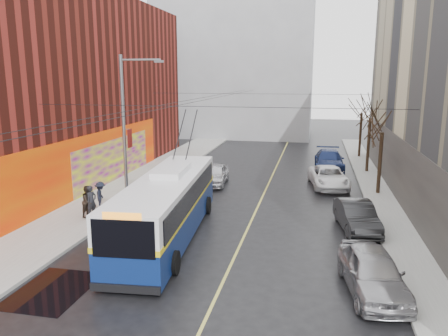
{
  "coord_description": "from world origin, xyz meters",
  "views": [
    {
      "loc": [
        4.76,
        -13.79,
        7.75
      ],
      "look_at": [
        -0.26,
        9.96,
        2.67
      ],
      "focal_mm": 35.0,
      "sensor_mm": 36.0,
      "label": 1
    }
  ],
  "objects_px": {
    "tree_mid": "(371,109)",
    "trolleybus": "(167,206)",
    "parked_car_c": "(329,177)",
    "pedestrian_a": "(92,201)",
    "parked_car_d": "(329,160)",
    "parked_car_b": "(357,216)",
    "pedestrian_b": "(88,201)",
    "pedestrian_c": "(101,196)",
    "parked_car_a": "(373,272)",
    "following_car": "(215,174)",
    "tree_near": "(383,121)",
    "tree_far": "(362,105)",
    "streetlight_pole": "(126,127)"
  },
  "relations": [
    {
      "from": "tree_mid",
      "to": "parked_car_b",
      "type": "xyz_separation_m",
      "value": [
        -2.0,
        -14.44,
        -4.51
      ]
    },
    {
      "from": "parked_car_b",
      "to": "parked_car_d",
      "type": "height_order",
      "value": "parked_car_d"
    },
    {
      "from": "tree_mid",
      "to": "parked_car_d",
      "type": "bearing_deg",
      "value": 170.5
    },
    {
      "from": "streetlight_pole",
      "to": "parked_car_c",
      "type": "xyz_separation_m",
      "value": [
        11.94,
        7.5,
        -4.12
      ]
    },
    {
      "from": "pedestrian_a",
      "to": "following_car",
      "type": "bearing_deg",
      "value": -9.85
    },
    {
      "from": "parked_car_c",
      "to": "parked_car_d",
      "type": "height_order",
      "value": "parked_car_d"
    },
    {
      "from": "following_car",
      "to": "tree_mid",
      "type": "bearing_deg",
      "value": 26.03
    },
    {
      "from": "tree_near",
      "to": "pedestrian_c",
      "type": "distance_m",
      "value": 18.34
    },
    {
      "from": "streetlight_pole",
      "to": "pedestrian_b",
      "type": "relative_size",
      "value": 5.11
    },
    {
      "from": "trolleybus",
      "to": "pedestrian_c",
      "type": "height_order",
      "value": "trolleybus"
    },
    {
      "from": "pedestrian_a",
      "to": "pedestrian_c",
      "type": "height_order",
      "value": "pedestrian_a"
    },
    {
      "from": "pedestrian_a",
      "to": "pedestrian_b",
      "type": "height_order",
      "value": "pedestrian_a"
    },
    {
      "from": "following_car",
      "to": "pedestrian_b",
      "type": "distance_m",
      "value": 10.56
    },
    {
      "from": "parked_car_d",
      "to": "pedestrian_a",
      "type": "distance_m",
      "value": 20.87
    },
    {
      "from": "tree_near",
      "to": "tree_far",
      "type": "xyz_separation_m",
      "value": [
        0.0,
        14.0,
        0.17
      ]
    },
    {
      "from": "tree_far",
      "to": "pedestrian_c",
      "type": "relative_size",
      "value": 3.94
    },
    {
      "from": "tree_near",
      "to": "pedestrian_a",
      "type": "xyz_separation_m",
      "value": [
        -16.15,
        -8.72,
        -3.93
      ]
    },
    {
      "from": "tree_near",
      "to": "following_car",
      "type": "height_order",
      "value": "tree_near"
    },
    {
      "from": "tree_near",
      "to": "parked_car_d",
      "type": "height_order",
      "value": "tree_near"
    },
    {
      "from": "tree_mid",
      "to": "parked_car_c",
      "type": "relative_size",
      "value": 1.27
    },
    {
      "from": "parked_car_c",
      "to": "following_car",
      "type": "height_order",
      "value": "following_car"
    },
    {
      "from": "tree_far",
      "to": "parked_car_b",
      "type": "bearing_deg",
      "value": -95.33
    },
    {
      "from": "parked_car_a",
      "to": "parked_car_b",
      "type": "bearing_deg",
      "value": 81.53
    },
    {
      "from": "parked_car_c",
      "to": "pedestrian_a",
      "type": "bearing_deg",
      "value": -150.22
    },
    {
      "from": "pedestrian_c",
      "to": "following_car",
      "type": "bearing_deg",
      "value": -53.02
    },
    {
      "from": "pedestrian_b",
      "to": "pedestrian_c",
      "type": "height_order",
      "value": "pedestrian_b"
    },
    {
      "from": "streetlight_pole",
      "to": "parked_car_d",
      "type": "xyz_separation_m",
      "value": [
        12.11,
        13.51,
        -4.01
      ]
    },
    {
      "from": "streetlight_pole",
      "to": "pedestrian_a",
      "type": "relative_size",
      "value": 5.04
    },
    {
      "from": "tree_mid",
      "to": "pedestrian_b",
      "type": "relative_size",
      "value": 3.79
    },
    {
      "from": "trolleybus",
      "to": "pedestrian_b",
      "type": "height_order",
      "value": "trolleybus"
    },
    {
      "from": "pedestrian_b",
      "to": "parked_car_b",
      "type": "bearing_deg",
      "value": -76.18
    },
    {
      "from": "tree_near",
      "to": "tree_far",
      "type": "bearing_deg",
      "value": 90.0
    },
    {
      "from": "following_car",
      "to": "pedestrian_b",
      "type": "height_order",
      "value": "pedestrian_b"
    },
    {
      "from": "parked_car_c",
      "to": "pedestrian_b",
      "type": "height_order",
      "value": "pedestrian_b"
    },
    {
      "from": "tree_near",
      "to": "following_car",
      "type": "xyz_separation_m",
      "value": [
        -11.38,
        0.61,
        -4.23
      ]
    },
    {
      "from": "parked_car_b",
      "to": "pedestrian_b",
      "type": "relative_size",
      "value": 2.55
    },
    {
      "from": "tree_mid",
      "to": "pedestrian_b",
      "type": "distance_m",
      "value": 23.06
    },
    {
      "from": "following_car",
      "to": "pedestrian_a",
      "type": "bearing_deg",
      "value": -120.34
    },
    {
      "from": "parked_car_a",
      "to": "parked_car_d",
      "type": "distance_m",
      "value": 21.78
    },
    {
      "from": "parked_car_b",
      "to": "parked_car_d",
      "type": "distance_m",
      "value": 14.99
    },
    {
      "from": "tree_far",
      "to": "trolleybus",
      "type": "relative_size",
      "value": 0.53
    },
    {
      "from": "tree_mid",
      "to": "following_car",
      "type": "relative_size",
      "value": 1.53
    },
    {
      "from": "parked_car_c",
      "to": "pedestrian_a",
      "type": "relative_size",
      "value": 2.94
    },
    {
      "from": "parked_car_b",
      "to": "pedestrian_a",
      "type": "xyz_separation_m",
      "value": [
        -14.15,
        -1.28,
        0.3
      ]
    },
    {
      "from": "tree_mid",
      "to": "trolleybus",
      "type": "distance_m",
      "value": 21.03
    },
    {
      "from": "following_car",
      "to": "parked_car_b",
      "type": "bearing_deg",
      "value": -43.96
    },
    {
      "from": "parked_car_a",
      "to": "parked_car_c",
      "type": "relative_size",
      "value": 0.9
    },
    {
      "from": "parked_car_c",
      "to": "parked_car_b",
      "type": "bearing_deg",
      "value": -90.87
    },
    {
      "from": "pedestrian_a",
      "to": "pedestrian_c",
      "type": "distance_m",
      "value": 1.39
    },
    {
      "from": "tree_mid",
      "to": "trolleybus",
      "type": "relative_size",
      "value": 0.54
    }
  ]
}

